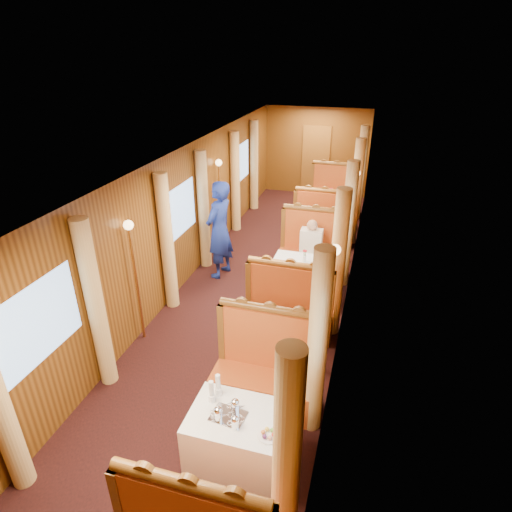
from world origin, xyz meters
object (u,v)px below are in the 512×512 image
at_px(banquette_mid_fwd, 290,310).
at_px(rose_vase_far, 331,191).
at_px(tea_tray, 228,416).
at_px(steward, 219,230).
at_px(banquette_near_aft, 266,374).
at_px(banquette_far_fwd, 323,226).
at_px(banquette_far_aft, 334,197).
at_px(rose_vase_mid, 305,254).
at_px(table_near, 241,442).
at_px(banquette_mid_aft, 312,254).
at_px(passenger, 311,244).
at_px(teapot_left, 218,415).
at_px(teapot_back, 235,407).
at_px(teapot_right, 235,424).
at_px(fruit_plate, 268,435).
at_px(table_mid, 302,281).
at_px(table_far, 328,212).

bearing_deg(banquette_mid_fwd, rose_vase_far, 89.66).
bearing_deg(rose_vase_far, tea_tray, -91.15).
bearing_deg(rose_vase_far, steward, -119.65).
height_order(banquette_near_aft, banquette_far_fwd, same).
bearing_deg(banquette_mid_fwd, steward, 138.83).
relative_size(banquette_far_aft, rose_vase_mid, 3.72).
bearing_deg(table_near, steward, 113.13).
height_order(tea_tray, rose_vase_far, rose_vase_far).
bearing_deg(tea_tray, banquette_near_aft, 83.80).
bearing_deg(banquette_mid_aft, banquette_near_aft, -90.00).
xyz_separation_m(banquette_near_aft, steward, (-1.70, 2.95, 0.52)).
height_order(banquette_far_aft, passenger, banquette_far_aft).
distance_m(teapot_left, teapot_back, 0.19).
relative_size(banquette_near_aft, teapot_right, 9.64).
xyz_separation_m(teapot_left, fruit_plate, (0.53, -0.05, -0.04)).
relative_size(table_mid, teapot_left, 6.67).
bearing_deg(teapot_right, fruit_plate, -21.94).
xyz_separation_m(banquette_mid_fwd, banquette_far_fwd, (0.00, 3.50, 0.00)).
bearing_deg(banquette_mid_fwd, banquette_far_fwd, 90.00).
bearing_deg(rose_vase_mid, teapot_left, -93.43).
relative_size(teapot_right, rose_vase_far, 0.39).
bearing_deg(steward, banquette_far_fwd, 152.16).
xyz_separation_m(banquette_mid_aft, teapot_right, (-0.00, -4.67, 0.38)).
relative_size(table_far, rose_vase_mid, 2.92).
xyz_separation_m(banquette_far_aft, teapot_right, (-0.00, -8.17, 0.38)).
relative_size(banquette_far_aft, teapot_back, 8.73).
bearing_deg(fruit_plate, table_mid, 95.19).
xyz_separation_m(tea_tray, teapot_back, (0.05, 0.08, 0.05)).
relative_size(tea_tray, passenger, 0.45).
bearing_deg(banquette_far_fwd, fruit_plate, -86.90).
relative_size(table_far, banquette_far_aft, 0.78).
height_order(fruit_plate, rose_vase_mid, rose_vase_mid).
bearing_deg(banquette_far_aft, steward, -112.73).
distance_m(banquette_mid_fwd, teapot_left, 2.63).
distance_m(tea_tray, teapot_left, 0.12).
bearing_deg(tea_tray, rose_vase_far, 88.85).
bearing_deg(table_mid, teapot_back, -91.12).
xyz_separation_m(banquette_mid_aft, rose_vase_far, (0.03, 2.48, 0.50)).
bearing_deg(passenger, banquette_mid_fwd, -90.00).
bearing_deg(tea_tray, rose_vase_mid, 87.80).
relative_size(banquette_mid_fwd, rose_vase_far, 3.72).
xyz_separation_m(banquette_near_aft, banquette_far_aft, (0.00, 7.00, 0.00)).
bearing_deg(banquette_near_aft, rose_vase_far, 89.74).
relative_size(banquette_mid_fwd, steward, 0.71).
bearing_deg(table_near, banquette_mid_fwd, 90.00).
height_order(fruit_plate, passenger, passenger).
xyz_separation_m(table_near, rose_vase_far, (0.03, 6.99, 0.55)).
xyz_separation_m(banquette_near_aft, tea_tray, (-0.11, -1.06, 0.33)).
bearing_deg(banquette_mid_aft, teapot_left, -92.40).
bearing_deg(banquette_far_aft, teapot_back, -90.48).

